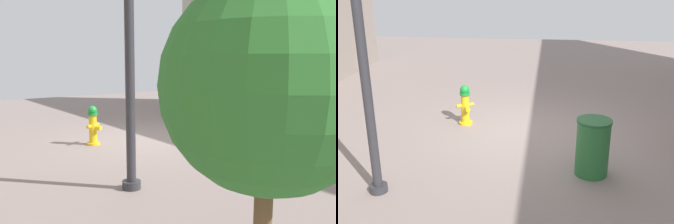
% 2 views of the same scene
% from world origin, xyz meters
% --- Properties ---
extents(ground_plane, '(23.40, 23.40, 0.00)m').
position_xyz_m(ground_plane, '(0.00, 0.00, 0.00)').
color(ground_plane, gray).
extents(fire_hydrant, '(0.39, 0.37, 0.89)m').
position_xyz_m(fire_hydrant, '(1.44, -0.28, 0.45)').
color(fire_hydrant, gold).
rests_on(fire_hydrant, ground_plane).
extents(street_lamp, '(0.36, 0.36, 3.87)m').
position_xyz_m(street_lamp, '(2.21, 2.74, 2.40)').
color(street_lamp, '#2D2D33').
rests_on(street_lamp, ground_plane).
extents(trash_bin, '(0.58, 0.58, 0.98)m').
position_xyz_m(trash_bin, '(-1.14, 1.78, 0.49)').
color(trash_bin, '#266633').
rests_on(trash_bin, ground_plane).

